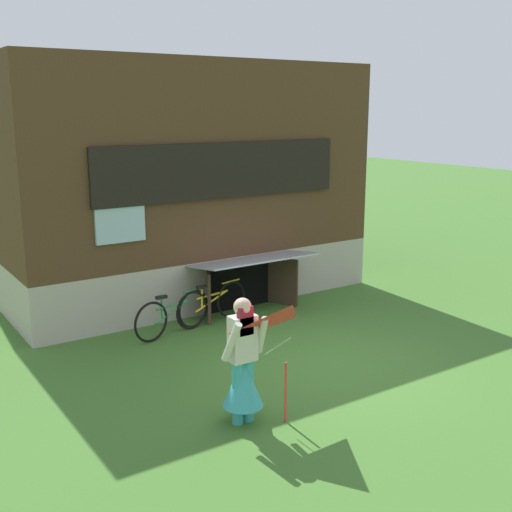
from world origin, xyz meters
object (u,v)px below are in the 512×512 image
Objects in this scene: kite at (292,334)px; bicycle_yellow at (212,304)px; person at (243,371)px; bicycle_green at (173,314)px.

kite reaches higher than bicycle_yellow.
kite is 4.36m from bicycle_yellow.
bicycle_yellow is at bearing 55.67° from person.
bicycle_yellow is at bearing 73.39° from kite.
bicycle_green is at bearing 85.19° from kite.
kite is at bearing -117.92° from bicycle_yellow.
person reaches higher than bicycle_green.
bicycle_green is at bearing 179.62° from bicycle_yellow.
bicycle_yellow is (1.22, 4.08, -0.90)m from kite.
bicycle_yellow is at bearing -3.25° from bicycle_green.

